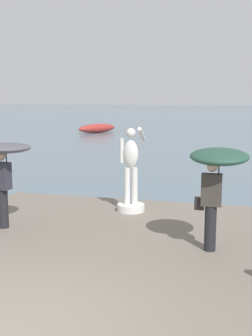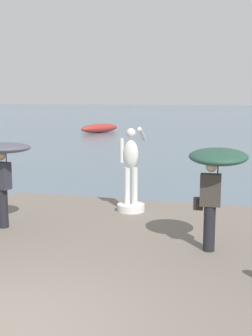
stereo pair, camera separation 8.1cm
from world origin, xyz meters
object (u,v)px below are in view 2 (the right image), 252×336
at_px(boat_far, 100,128).
at_px(onlooker_left, 5,160).
at_px(onlooker_right, 216,169).
at_px(statue_white_figure, 131,179).

bearing_deg(boat_far, onlooker_left, -74.93).
distance_m(onlooker_left, onlooker_right, 4.57).
distance_m(statue_white_figure, boat_far, 31.20).
bearing_deg(onlooker_left, statue_white_figure, 42.50).
xyz_separation_m(onlooker_left, boat_far, (-8.45, 31.40, -1.51)).
height_order(onlooker_right, boat_far, onlooker_right).
bearing_deg(boat_far, statue_white_figure, -69.81).
relative_size(statue_white_figure, onlooker_right, 1.09).
height_order(onlooker_left, onlooker_right, onlooker_right).
xyz_separation_m(statue_white_figure, onlooker_left, (-2.31, -2.12, 0.71)).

